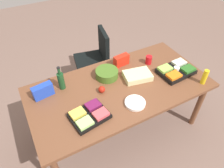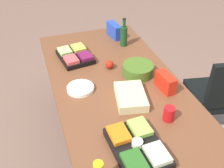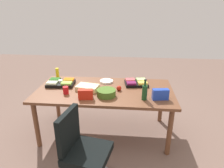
{
  "view_description": "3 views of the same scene",
  "coord_description": "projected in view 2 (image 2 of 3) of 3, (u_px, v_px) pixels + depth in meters",
  "views": [
    {
      "loc": [
        -0.9,
        -1.48,
        2.42
      ],
      "look_at": [
        -0.07,
        0.06,
        0.8
      ],
      "focal_mm": 33.28,
      "sensor_mm": 36.0,
      "label": 1
    },
    {
      "loc": [
        1.72,
        -0.61,
        2.12
      ],
      "look_at": [
        0.1,
        -0.07,
        0.85
      ],
      "focal_mm": 42.79,
      "sensor_mm": 36.0,
      "label": 2
    },
    {
      "loc": [
        -0.38,
        2.8,
        2.02
      ],
      "look_at": [
        -0.11,
        -0.07,
        0.85
      ],
      "focal_mm": 32.25,
      "sensor_mm": 36.0,
      "label": 3
    }
  ],
  "objects": [
    {
      "name": "ground_plane",
      "position": [
        115.0,
        143.0,
        2.72
      ],
      "size": [
        10.0,
        10.0,
        0.0
      ],
      "primitive_type": "plane",
      "color": "#765C51"
    },
    {
      "name": "chip_bag_red",
      "position": [
        165.0,
        82.0,
        2.14
      ],
      "size": [
        0.21,
        0.1,
        0.14
      ],
      "primitive_type": "cube",
      "rotation": [
        0.0,
        0.0,
        0.11
      ],
      "color": "red",
      "rests_on": "conference_table"
    },
    {
      "name": "veggie_tray",
      "position": [
        137.0,
        147.0,
        1.66
      ],
      "size": [
        0.44,
        0.32,
        0.09
      ],
      "color": "black",
      "rests_on": "conference_table"
    },
    {
      "name": "apple_red",
      "position": [
        110.0,
        65.0,
        2.41
      ],
      "size": [
        0.09,
        0.09,
        0.08
      ],
      "primitive_type": "sphere",
      "rotation": [
        0.0,
        0.0,
        0.22
      ],
      "color": "#AC1E10",
      "rests_on": "conference_table"
    },
    {
      "name": "fruit_platter",
      "position": [
        75.0,
        56.0,
        2.55
      ],
      "size": [
        0.4,
        0.33,
        0.07
      ],
      "color": "black",
      "rests_on": "conference_table"
    },
    {
      "name": "salad_bowl",
      "position": [
        138.0,
        70.0,
        2.33
      ],
      "size": [
        0.28,
        0.28,
        0.1
      ],
      "primitive_type": "cylinder",
      "rotation": [
        0.0,
        0.0,
        0.05
      ],
      "color": "#446721",
      "rests_on": "conference_table"
    },
    {
      "name": "sheet_cake",
      "position": [
        131.0,
        97.0,
        2.05
      ],
      "size": [
        0.36,
        0.28,
        0.07
      ],
      "primitive_type": "cube",
      "rotation": [
        0.0,
        0.0,
        -0.2
      ],
      "color": "beige",
      "rests_on": "conference_table"
    },
    {
      "name": "red_solo_cup",
      "position": [
        169.0,
        114.0,
        1.87
      ],
      "size": [
        0.09,
        0.09,
        0.11
      ],
      "primitive_type": "cylinder",
      "rotation": [
        0.0,
        0.0,
        0.08
      ],
      "color": "red",
      "rests_on": "conference_table"
    },
    {
      "name": "conference_table",
      "position": [
        116.0,
        89.0,
        2.3
      ],
      "size": [
        2.08,
        1.05,
        0.78
      ],
      "color": "brown",
      "rests_on": "ground"
    },
    {
      "name": "wine_bottle",
      "position": [
        124.0,
        35.0,
        2.71
      ],
      "size": [
        0.07,
        0.07,
        0.3
      ],
      "color": "#194320",
      "rests_on": "conference_table"
    },
    {
      "name": "office_chair",
      "position": [
        215.0,
        103.0,
        2.68
      ],
      "size": [
        0.57,
        0.56,
        0.93
      ],
      "color": "gray",
      "rests_on": "ground"
    },
    {
      "name": "chip_bag_blue",
      "position": [
        114.0,
        30.0,
        2.89
      ],
      "size": [
        0.23,
        0.11,
        0.15
      ],
      "primitive_type": "cube",
      "rotation": [
        0.0,
        0.0,
        0.14
      ],
      "color": "blue",
      "rests_on": "conference_table"
    },
    {
      "name": "paper_plate_stack",
      "position": [
        80.0,
        88.0,
        2.17
      ],
      "size": [
        0.26,
        0.26,
        0.03
      ],
      "primitive_type": "cylinder",
      "rotation": [
        0.0,
        0.0,
        0.19
      ],
      "color": "white",
      "rests_on": "conference_table"
    }
  ]
}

